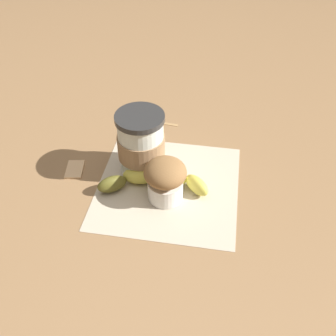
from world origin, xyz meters
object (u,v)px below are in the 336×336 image
(banana, at_px, (155,179))
(sugar_packet, at_px, (75,169))
(muffin, at_px, (165,179))
(coffee_cup, at_px, (141,144))

(banana, relative_size, sugar_packet, 3.94)
(banana, bearing_deg, muffin, -30.61)
(muffin, bearing_deg, sugar_packet, -177.56)
(coffee_cup, xyz_separation_m, sugar_packet, (-0.12, -0.06, -0.06))
(banana, distance_m, sugar_packet, 0.16)
(sugar_packet, bearing_deg, coffee_cup, 26.07)
(muffin, height_order, banana, muffin)
(sugar_packet, bearing_deg, muffin, 2.44)
(coffee_cup, distance_m, sugar_packet, 0.14)
(coffee_cup, height_order, muffin, coffee_cup)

